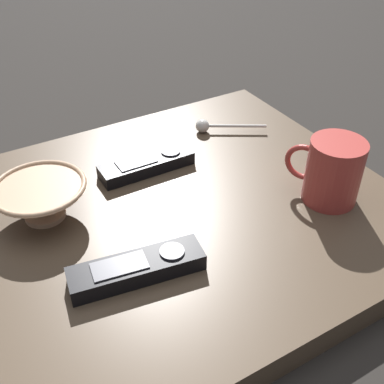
{
  "coord_description": "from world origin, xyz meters",
  "views": [
    {
      "loc": [
        -0.28,
        -0.52,
        0.51
      ],
      "look_at": [
        0.02,
        -0.0,
        0.07
      ],
      "focal_mm": 44.23,
      "sensor_mm": 36.0,
      "label": 1
    }
  ],
  "objects_px": {
    "cereal_bowl": "(42,198)",
    "teaspoon": "(209,126)",
    "coffee_mug": "(332,171)",
    "tv_remote_near": "(137,268)",
    "tv_remote_far": "(148,164)"
  },
  "relations": [
    {
      "from": "cereal_bowl",
      "to": "teaspoon",
      "type": "distance_m",
      "value": 0.37
    },
    {
      "from": "tv_remote_far",
      "to": "cereal_bowl",
      "type": "bearing_deg",
      "value": -169.92
    },
    {
      "from": "teaspoon",
      "to": "tv_remote_far",
      "type": "height_order",
      "value": "teaspoon"
    },
    {
      "from": "tv_remote_near",
      "to": "cereal_bowl",
      "type": "bearing_deg",
      "value": 110.93
    },
    {
      "from": "teaspoon",
      "to": "tv_remote_far",
      "type": "distance_m",
      "value": 0.17
    },
    {
      "from": "teaspoon",
      "to": "tv_remote_near",
      "type": "height_order",
      "value": "tv_remote_near"
    },
    {
      "from": "coffee_mug",
      "to": "tv_remote_far",
      "type": "xyz_separation_m",
      "value": [
        -0.21,
        0.22,
        -0.04
      ]
    },
    {
      "from": "cereal_bowl",
      "to": "coffee_mug",
      "type": "distance_m",
      "value": 0.45
    },
    {
      "from": "cereal_bowl",
      "to": "tv_remote_near",
      "type": "bearing_deg",
      "value": -69.07
    },
    {
      "from": "teaspoon",
      "to": "tv_remote_far",
      "type": "xyz_separation_m",
      "value": [
        -0.16,
        -0.06,
        -0.0
      ]
    },
    {
      "from": "cereal_bowl",
      "to": "tv_remote_far",
      "type": "xyz_separation_m",
      "value": [
        0.19,
        0.03,
        -0.02
      ]
    },
    {
      "from": "tv_remote_far",
      "to": "teaspoon",
      "type": "bearing_deg",
      "value": 20.25
    },
    {
      "from": "coffee_mug",
      "to": "teaspoon",
      "type": "relative_size",
      "value": 0.92
    },
    {
      "from": "coffee_mug",
      "to": "tv_remote_near",
      "type": "height_order",
      "value": "coffee_mug"
    },
    {
      "from": "tv_remote_far",
      "to": "coffee_mug",
      "type": "bearing_deg",
      "value": -45.6
    }
  ]
}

